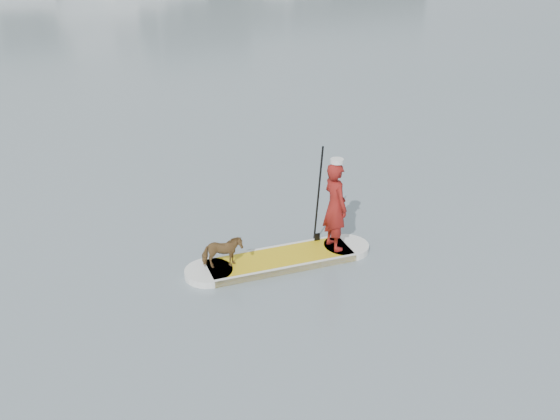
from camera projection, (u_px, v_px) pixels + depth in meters
ground at (379, 225)px, 11.95m from camera, size 140.00×140.00×0.00m
paddleboard at (280, 260)px, 10.64m from camera, size 3.27×1.18×0.12m
paddler at (335, 206)px, 10.58m from camera, size 0.40×0.59×1.57m
white_cap at (337, 161)px, 10.23m from camera, size 0.22×0.22×0.07m
dog at (222, 252)px, 10.18m from camera, size 0.72×0.48×0.56m
paddle at (318, 206)px, 10.85m from camera, size 0.10×0.30×2.00m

